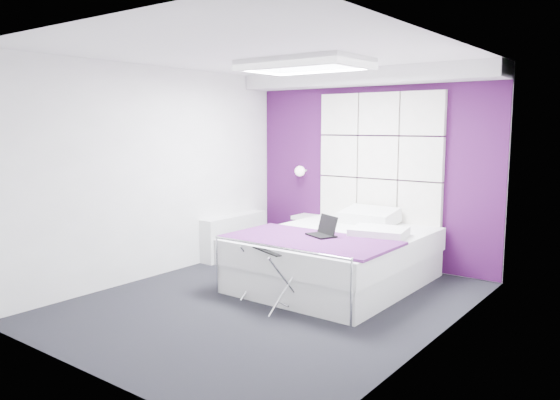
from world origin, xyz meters
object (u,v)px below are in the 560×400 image
at_px(radiator, 235,236).
at_px(nightstand, 310,217).
at_px(luggage_rack, 273,277).
at_px(laptop, 323,231).
at_px(bed, 337,256).
at_px(wall_lamp, 301,171).

distance_m(radiator, nightstand, 1.13).
xyz_separation_m(nightstand, luggage_rack, (0.94, -2.09, -0.25)).
bearing_deg(laptop, bed, 119.78).
distance_m(radiator, bed, 1.91).
relative_size(bed, nightstand, 5.02).
bearing_deg(laptop, radiator, -174.11).
relative_size(bed, laptop, 6.97).
height_order(radiator, luggage_rack, luggage_rack).
height_order(wall_lamp, laptop, wall_lamp).
xyz_separation_m(wall_lamp, radiator, (-0.64, -0.76, -0.92)).
xyz_separation_m(wall_lamp, laptop, (1.28, -1.41, -0.52)).
bearing_deg(bed, laptop, -84.68).
xyz_separation_m(wall_lamp, nightstand, (0.19, -0.04, -0.67)).
distance_m(bed, luggage_rack, 1.09).
distance_m(nightstand, laptop, 1.75).
bearing_deg(luggage_rack, nightstand, 135.52).
xyz_separation_m(wall_lamp, bed, (1.25, -1.05, -0.88)).
bearing_deg(luggage_rack, bed, 105.05).
bearing_deg(nightstand, wall_lamp, 168.24).
height_order(nightstand, luggage_rack, luggage_rack).
xyz_separation_m(nightstand, laptop, (1.09, -1.37, 0.15)).
bearing_deg(nightstand, laptop, -51.38).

